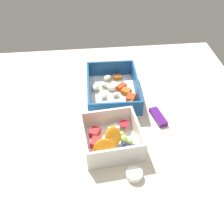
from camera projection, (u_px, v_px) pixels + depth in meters
The scene contains 5 objects.
table_surface at pixel (114, 124), 77.58cm from camera, with size 80.00×80.00×2.00cm, color beige.
pasta_container at pixel (113, 91), 84.38cm from camera, with size 21.05×15.19×5.52cm.
fruit_bowl at pixel (111, 139), 69.43cm from camera, with size 14.98×14.87×5.91cm.
candy_bar at pixel (158, 117), 77.31cm from camera, with size 7.00×2.40×1.20cm, color #51197A.
paper_cup_liner at pixel (134, 175), 63.19cm from camera, with size 3.73×3.73×1.52cm, color white.
Camera 1 is at (55.39, -6.45, 55.04)cm, focal length 46.11 mm.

